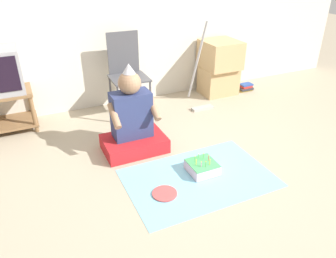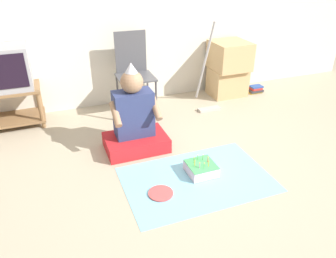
% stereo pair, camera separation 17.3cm
% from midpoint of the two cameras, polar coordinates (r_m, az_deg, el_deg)
% --- Properties ---
extents(ground_plane, '(16.00, 16.00, 0.00)m').
position_cam_midpoint_polar(ground_plane, '(2.78, 11.36, -10.50)').
color(ground_plane, tan).
extents(tv_stand, '(0.65, 0.42, 0.44)m').
position_cam_midpoint_polar(tv_stand, '(3.95, -24.54, 4.01)').
color(tv_stand, olive).
rests_on(tv_stand, ground_plane).
extents(tv, '(0.54, 0.41, 0.45)m').
position_cam_midpoint_polar(tv, '(3.82, -25.75, 9.50)').
color(tv, '#99999E').
rests_on(tv, tv_stand).
extents(folding_chair, '(0.43, 0.40, 0.95)m').
position_cam_midpoint_polar(folding_chair, '(3.87, -4.76, 10.52)').
color(folding_chair, '#4C4C51').
rests_on(folding_chair, ground_plane).
extents(cardboard_box_stack, '(0.47, 0.47, 0.72)m').
position_cam_midpoint_polar(cardboard_box_stack, '(4.49, 11.62, 10.44)').
color(cardboard_box_stack, tan).
rests_on(cardboard_box_stack, ground_plane).
extents(dust_mop, '(0.28, 0.43, 1.07)m').
position_cam_midpoint_polar(dust_mop, '(4.07, 8.00, 7.65)').
color(dust_mop, '#B2ADA3').
rests_on(dust_mop, ground_plane).
extents(book_pile, '(0.20, 0.14, 0.10)m').
position_cam_midpoint_polar(book_pile, '(4.76, 15.98, 6.63)').
color(book_pile, '#A88933').
rests_on(book_pile, ground_plane).
extents(person_seated, '(0.60, 0.41, 0.87)m').
position_cam_midpoint_polar(person_seated, '(3.15, -4.30, 1.21)').
color(person_seated, red).
rests_on(person_seated, ground_plane).
extents(party_cloth, '(1.25, 0.83, 0.01)m').
position_cam_midpoint_polar(party_cloth, '(2.87, 6.80, -8.68)').
color(party_cloth, '#7FC6E0').
rests_on(party_cloth, ground_plane).
extents(birthday_cake, '(0.24, 0.24, 0.15)m').
position_cam_midpoint_polar(birthday_cake, '(2.91, 7.50, -6.84)').
color(birthday_cake, silver).
rests_on(birthday_cake, party_cloth).
extents(paper_plate, '(0.20, 0.20, 0.01)m').
position_cam_midpoint_polar(paper_plate, '(2.69, 0.61, -11.15)').
color(paper_plate, '#D84C4C').
rests_on(paper_plate, party_cloth).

